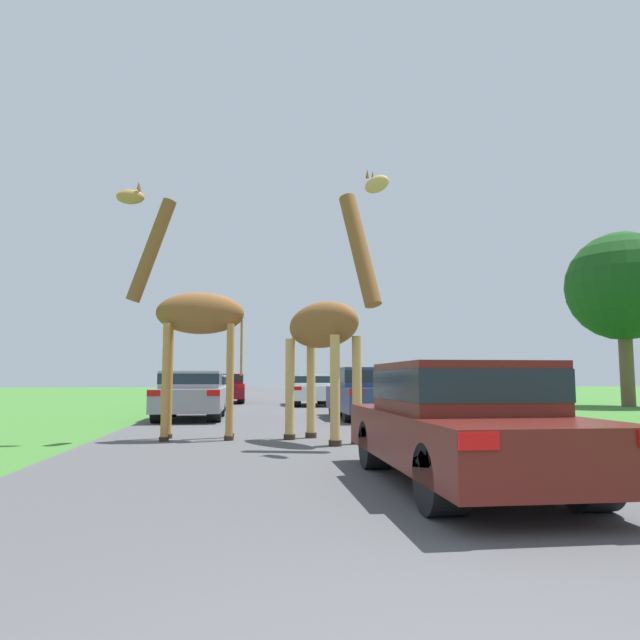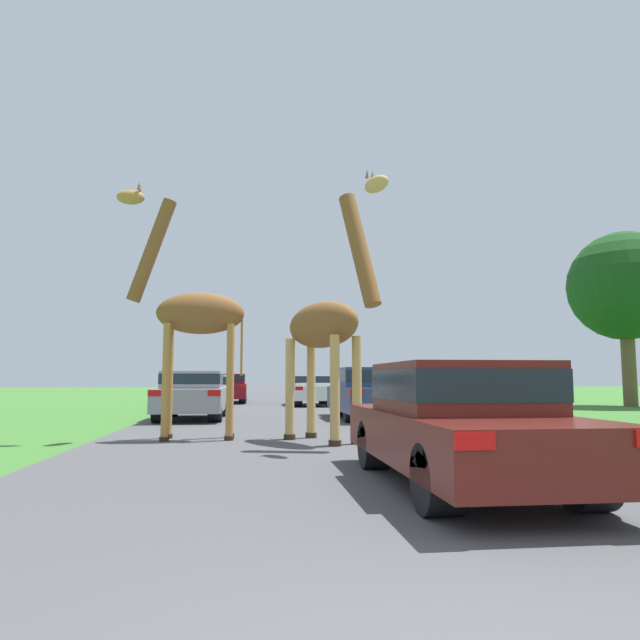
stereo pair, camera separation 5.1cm
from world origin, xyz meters
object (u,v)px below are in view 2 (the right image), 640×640
at_px(giraffe_near_road, 328,324).
at_px(car_lead_maroon, 460,420).
at_px(car_queue_left, 204,391).
at_px(car_far_ahead, 192,394).
at_px(car_queue_right, 311,389).
at_px(car_verge_right, 369,392).
at_px(giraffe_companion, 192,312).
at_px(car_rear_follower, 229,387).
at_px(tree_left_edge, 625,287).

relative_size(giraffe_near_road, car_lead_maroon, 1.12).
xyz_separation_m(car_queue_left, car_far_ahead, (0.12, -5.59, 0.03)).
bearing_deg(car_queue_right, car_verge_right, -84.42).
height_order(giraffe_companion, car_lead_maroon, giraffe_companion).
height_order(car_queue_left, car_far_ahead, car_far_ahead).
bearing_deg(car_rear_follower, car_far_ahead, -93.14).
xyz_separation_m(car_far_ahead, car_rear_follower, (0.65, 11.78, 0.00)).
bearing_deg(car_far_ahead, car_rear_follower, 86.86).
distance_m(giraffe_near_road, tree_left_edge, 19.36).
relative_size(giraffe_near_road, car_queue_right, 1.15).
relative_size(giraffe_companion, car_verge_right, 1.14).
bearing_deg(giraffe_companion, car_queue_left, 2.58).
xyz_separation_m(car_queue_right, car_queue_left, (-4.55, -2.84, -0.02)).
bearing_deg(tree_left_edge, giraffe_companion, -147.19).
bearing_deg(car_far_ahead, car_lead_maroon, -69.63).
relative_size(car_verge_right, tree_left_edge, 0.60).
xyz_separation_m(car_lead_maroon, car_rear_follower, (-3.46, 22.82, 0.02)).
height_order(giraffe_companion, car_queue_left, giraffe_companion).
bearing_deg(tree_left_edge, car_queue_left, -180.00).
height_order(giraffe_near_road, car_queue_left, giraffe_near_road).
relative_size(giraffe_near_road, car_rear_follower, 1.06).
height_order(car_rear_follower, tree_left_edge, tree_left_edge).
relative_size(car_lead_maroon, car_queue_left, 0.92).
bearing_deg(car_queue_right, car_rear_follower, 138.51).
distance_m(car_queue_left, car_rear_follower, 6.23).
bearing_deg(car_rear_follower, car_verge_right, -69.04).
relative_size(car_lead_maroon, car_far_ahead, 1.12).
bearing_deg(giraffe_near_road, car_lead_maroon, 69.64).
distance_m(car_verge_right, car_rear_follower, 12.97).
xyz_separation_m(giraffe_near_road, car_queue_right, (1.24, 14.95, -1.52)).
bearing_deg(car_queue_right, car_lead_maroon, -90.97).
height_order(car_lead_maroon, car_queue_left, car_lead_maroon).
xyz_separation_m(giraffe_companion, car_rear_follower, (0.11, 17.44, -1.78)).
distance_m(giraffe_companion, car_queue_right, 14.73).
bearing_deg(tree_left_edge, car_rear_follower, 160.38).
height_order(car_queue_left, tree_left_edge, tree_left_edge).
relative_size(car_queue_right, car_far_ahead, 1.09).
relative_size(car_queue_left, car_far_ahead, 1.21).
height_order(car_verge_right, car_rear_follower, car_verge_right).
relative_size(giraffe_near_road, car_verge_right, 1.09).
height_order(giraffe_companion, car_far_ahead, giraffe_companion).
height_order(giraffe_near_road, car_queue_right, giraffe_near_road).
xyz_separation_m(car_queue_right, tree_left_edge, (13.56, -2.84, 4.48)).
xyz_separation_m(car_lead_maroon, car_queue_left, (-4.22, 16.64, -0.02)).
xyz_separation_m(giraffe_near_road, car_far_ahead, (-3.19, 6.53, -1.50)).
bearing_deg(giraffe_companion, car_queue_right, -16.20).
relative_size(car_far_ahead, car_rear_follower, 0.84).
bearing_deg(giraffe_near_road, giraffe_companion, -49.66).
xyz_separation_m(giraffe_companion, tree_left_edge, (17.46, 11.26, 2.68)).
bearing_deg(car_queue_left, tree_left_edge, 0.00).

